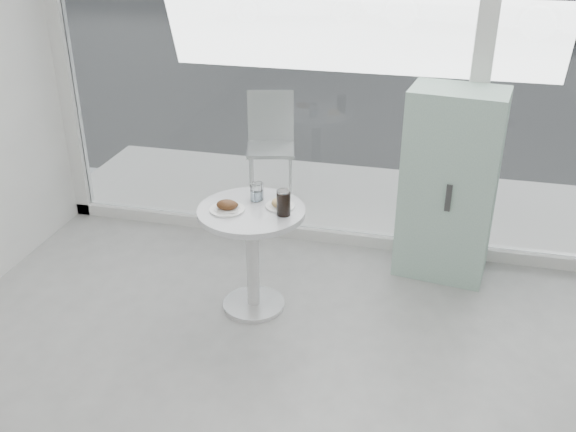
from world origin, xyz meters
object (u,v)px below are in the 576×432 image
(main_table, at_px, (252,238))
(water_tumbler_a, at_px, (256,193))
(patio_chair, at_px, (271,139))
(plate_fritter, at_px, (228,207))
(water_tumbler_b, at_px, (258,192))
(cola_glass, at_px, (284,203))
(plate_donut, at_px, (280,204))
(mint_cabinet, at_px, (449,185))

(main_table, xyz_separation_m, water_tumbler_a, (-0.01, 0.13, 0.27))
(patio_chair, bearing_deg, plate_fritter, -98.08)
(water_tumbler_b, bearing_deg, cola_glass, -39.67)
(plate_donut, xyz_separation_m, water_tumbler_b, (-0.17, 0.08, 0.03))
(main_table, bearing_deg, cola_glass, -8.17)
(main_table, xyz_separation_m, cola_glass, (0.23, -0.03, 0.30))
(mint_cabinet, height_order, plate_donut, mint_cabinet)
(water_tumbler_b, bearing_deg, plate_fritter, -125.13)
(plate_fritter, relative_size, cola_glass, 1.37)
(plate_donut, bearing_deg, water_tumbler_a, 162.45)
(main_table, relative_size, water_tumbler_b, 6.32)
(plate_donut, bearing_deg, water_tumbler_b, 155.71)
(water_tumbler_b, bearing_deg, plate_donut, -24.29)
(patio_chair, height_order, plate_fritter, patio_chair)
(main_table, height_order, cola_glass, cola_glass)
(plate_fritter, height_order, water_tumbler_a, water_tumbler_a)
(mint_cabinet, distance_m, patio_chair, 1.88)
(mint_cabinet, relative_size, patio_chair, 1.46)
(mint_cabinet, relative_size, plate_fritter, 6.14)
(mint_cabinet, relative_size, water_tumbler_a, 11.96)
(patio_chair, relative_size, water_tumbler_a, 8.22)
(water_tumbler_a, relative_size, cola_glass, 0.70)
(patio_chair, bearing_deg, water_tumbler_b, -92.21)
(water_tumbler_b, bearing_deg, main_table, -91.34)
(patio_chair, xyz_separation_m, water_tumbler_b, (0.35, -1.62, 0.21))
(patio_chair, height_order, plate_donut, patio_chair)
(mint_cabinet, relative_size, plate_donut, 7.33)
(water_tumbler_a, bearing_deg, cola_glass, -35.29)
(plate_fritter, relative_size, water_tumbler_a, 1.95)
(plate_fritter, relative_size, water_tumbler_b, 1.93)
(patio_chair, bearing_deg, main_table, -93.36)
(main_table, bearing_deg, plate_donut, 23.03)
(main_table, height_order, water_tumbler_b, water_tumbler_b)
(main_table, relative_size, cola_glass, 4.48)
(patio_chair, bearing_deg, cola_glass, -86.74)
(main_table, relative_size, water_tumbler_a, 6.39)
(water_tumbler_a, bearing_deg, patio_chair, 101.71)
(mint_cabinet, relative_size, water_tumbler_b, 11.83)
(mint_cabinet, bearing_deg, cola_glass, -132.40)
(mint_cabinet, bearing_deg, plate_fritter, -140.03)
(water_tumbler_b, xyz_separation_m, cola_glass, (0.23, -0.19, 0.03))
(mint_cabinet, xyz_separation_m, cola_glass, (-1.04, -0.86, 0.13))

